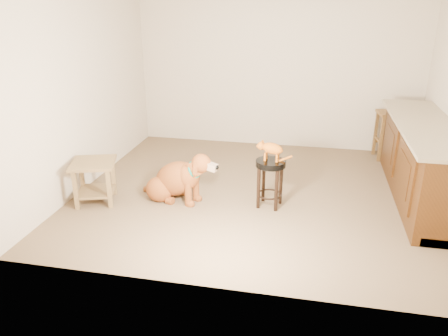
% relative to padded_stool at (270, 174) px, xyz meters
% --- Properties ---
extents(floor, '(4.50, 4.00, 0.01)m').
position_rel_padded_stool_xyz_m(floor, '(-0.16, 0.32, -0.41)').
color(floor, brown).
rests_on(floor, ground).
extents(room_shell, '(4.54, 4.04, 2.62)m').
position_rel_padded_stool_xyz_m(room_shell, '(-0.16, 0.32, 1.27)').
color(room_shell, beige).
rests_on(room_shell, ground).
extents(cabinet_run, '(0.70, 2.56, 0.94)m').
position_rel_padded_stool_xyz_m(cabinet_run, '(1.79, 0.62, 0.03)').
color(cabinet_run, '#3E210B').
rests_on(cabinet_run, ground).
extents(padded_stool, '(0.35, 0.35, 0.57)m').
position_rel_padded_stool_xyz_m(padded_stool, '(0.00, 0.00, 0.00)').
color(padded_stool, black).
rests_on(padded_stool, ground).
extents(wood_stool, '(0.44, 0.44, 0.72)m').
position_rel_padded_stool_xyz_m(wood_stool, '(1.59, 2.02, -0.03)').
color(wood_stool, brown).
rests_on(wood_stool, ground).
extents(side_table, '(0.62, 0.62, 0.52)m').
position_rel_padded_stool_xyz_m(side_table, '(-2.07, -0.31, -0.07)').
color(side_table, brown).
rests_on(side_table, ground).
extents(golden_retriever, '(1.05, 0.62, 0.69)m').
position_rel_padded_stool_xyz_m(golden_retriever, '(-1.12, -0.06, -0.15)').
color(golden_retriever, brown).
rests_on(golden_retriever, ground).
extents(tabby_kitten, '(0.42, 0.16, 0.26)m').
position_rel_padded_stool_xyz_m(tabby_kitten, '(-0.01, 0.00, 0.31)').
color(tabby_kitten, '#98490F').
rests_on(tabby_kitten, padded_stool).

